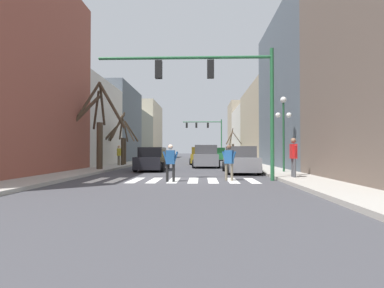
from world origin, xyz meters
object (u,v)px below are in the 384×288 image
object	(u,v)px
pedestrian_near_right_corner	(170,160)
car_parked_left_near	(153,160)
pedestrian_on_right_sidewalk	(229,159)
street_tree_right_mid	(123,141)
street_tree_right_near	(233,146)
car_driving_toward_lane	(198,154)
car_parked_right_near	(240,161)
street_tree_left_far	(98,126)
street_lamp_right_corner	(283,119)
car_parked_right_mid	(206,157)
traffic_signal_near	(219,83)
car_parked_right_far	(201,156)
street_tree_right_far	(121,140)
car_parked_left_far	(219,154)
pedestrian_on_left_sidewalk	(293,154)
pedestrian_waiting_at_curb	(119,153)
traffic_signal_far	(207,130)

from	to	relation	value
pedestrian_near_right_corner	car_parked_left_near	bearing A→B (deg)	-71.99
pedestrian_on_right_sidewalk	pedestrian_near_right_corner	bearing A→B (deg)	-137.47
pedestrian_near_right_corner	street_tree_right_mid	world-z (taller)	street_tree_right_mid
street_tree_right_near	car_driving_toward_lane	bearing A→B (deg)	135.65
car_parked_right_near	street_tree_left_far	distance (m)	9.69
street_lamp_right_corner	car_parked_right_mid	world-z (taller)	street_lamp_right_corner
car_parked_right_near	traffic_signal_near	bearing A→B (deg)	160.98
street_lamp_right_corner	car_parked_right_far	size ratio (longest dim) A/B	1.00
street_tree_right_far	street_tree_right_mid	xyz separation A→B (m)	(-0.13, 1.35, -0.08)
street_tree_left_far	car_parked_left_far	bearing A→B (deg)	66.91
car_parked_left_near	street_tree_left_far	xyz separation A→B (m)	(-3.53, -0.92, 2.30)
car_parked_right_near	car_parked_right_mid	xyz separation A→B (m)	(-2.05, 6.04, 0.08)
street_tree_right_near	street_tree_right_mid	world-z (taller)	street_tree_right_mid
car_parked_left_far	pedestrian_on_left_sidewalk	distance (m)	27.75
pedestrian_near_right_corner	car_parked_left_far	bearing A→B (deg)	-94.65
car_parked_right_far	pedestrian_waiting_at_curb	bearing A→B (deg)	127.18
traffic_signal_near	car_parked_right_mid	size ratio (longest dim) A/B	1.97
car_parked_left_near	street_tree_right_near	world-z (taller)	street_tree_right_near
street_tree_left_far	car_driving_toward_lane	bearing A→B (deg)	76.54
street_tree_right_mid	pedestrian_on_left_sidewalk	bearing A→B (deg)	-47.89
street_tree_left_far	traffic_signal_near	bearing A→B (deg)	-37.49
pedestrian_waiting_at_curb	street_tree_right_far	bearing A→B (deg)	139.36
pedestrian_on_right_sidewalk	street_tree_right_mid	bearing A→B (deg)	153.01
pedestrian_on_left_sidewalk	street_tree_right_near	distance (m)	27.92
traffic_signal_near	pedestrian_on_left_sidewalk	size ratio (longest dim) A/B	4.51
car_driving_toward_lane	car_parked_right_far	xyz separation A→B (m)	(0.41, -16.73, 0.04)
car_parked_left_far	car_parked_right_far	size ratio (longest dim) A/B	1.04
pedestrian_on_right_sidewalk	street_tree_right_mid	world-z (taller)	street_tree_right_mid
car_parked_left_far	car_driving_toward_lane	xyz separation A→B (m)	(-2.90, 4.98, -0.06)
car_parked_right_near	pedestrian_on_left_sidewalk	bearing A→B (deg)	-157.21
traffic_signal_far	street_tree_left_far	xyz separation A→B (m)	(-7.89, -29.13, -1.73)
car_parked_left_near	car_parked_right_mid	bearing A→B (deg)	135.63
car_driving_toward_lane	car_parked_left_near	xyz separation A→B (m)	(-2.91, -25.98, -0.00)
car_parked_left_far	street_tree_right_far	size ratio (longest dim) A/B	1.06
street_lamp_right_corner	pedestrian_waiting_at_curb	distance (m)	13.89
traffic_signal_near	car_parked_right_mid	world-z (taller)	traffic_signal_near
traffic_signal_far	car_parked_left_near	distance (m)	28.83
street_lamp_right_corner	street_tree_right_mid	distance (m)	14.82
pedestrian_on_left_sidewalk	car_parked_left_near	bearing A→B (deg)	-131.03
pedestrian_near_right_corner	street_tree_right_mid	size ratio (longest dim) A/B	0.35
car_parked_right_mid	street_tree_right_near	distance (m)	17.88
car_parked_left_near	pedestrian_on_left_sidewalk	world-z (taller)	pedestrian_on_left_sidewalk
car_parked_left_far	street_tree_right_mid	world-z (taller)	street_tree_right_mid
pedestrian_on_right_sidewalk	street_tree_left_far	distance (m)	10.37
car_parked_right_mid	pedestrian_on_left_sidewalk	distance (m)	11.25
traffic_signal_far	street_tree_right_mid	bearing A→B (deg)	-109.58
traffic_signal_near	pedestrian_waiting_at_curb	size ratio (longest dim) A/B	4.93
car_parked_left_near	street_tree_right_mid	world-z (taller)	street_tree_right_mid
car_parked_right_far	pedestrian_near_right_corner	xyz separation A→B (m)	(-1.30, -16.76, 0.18)
pedestrian_on_right_sidewalk	street_tree_right_mid	xyz separation A→B (m)	(-8.28, 12.73, 1.25)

